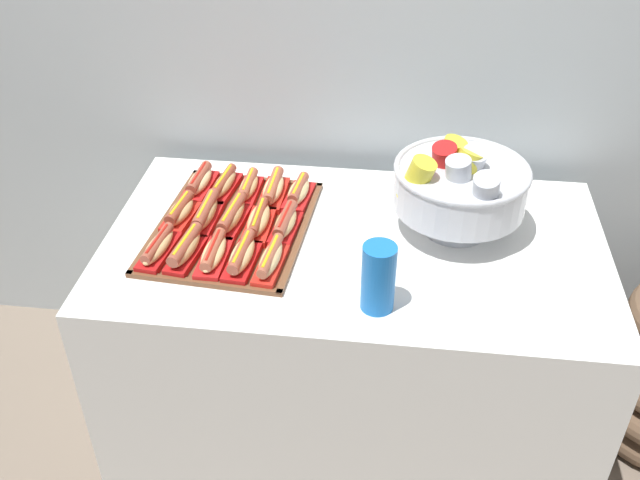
{
  "coord_description": "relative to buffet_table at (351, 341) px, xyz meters",
  "views": [
    {
      "loc": [
        0.1,
        -1.57,
        1.91
      ],
      "look_at": [
        -0.09,
        -0.03,
        0.79
      ],
      "focal_mm": 40.39,
      "sensor_mm": 36.0,
      "label": 1
    }
  ],
  "objects": [
    {
      "name": "hot_dog_11",
      "position": [
        -0.4,
        0.19,
        0.4
      ],
      "size": [
        0.08,
        0.19,
        0.06
      ],
      "color": "red",
      "rests_on": "serving_tray"
    },
    {
      "name": "serving_tray",
      "position": [
        -0.34,
        0.02,
        0.37
      ],
      "size": [
        0.44,
        0.55,
        0.01
      ],
      "color": "brown",
      "rests_on": "buffet_table"
    },
    {
      "name": "hot_dog_3",
      "position": [
        -0.28,
        -0.15,
        0.4
      ],
      "size": [
        0.08,
        0.18,
        0.06
      ],
      "color": "#B21414",
      "rests_on": "serving_tray"
    },
    {
      "name": "cup_stack",
      "position": [
        0.07,
        -0.26,
        0.46
      ],
      "size": [
        0.08,
        0.08,
        0.18
      ],
      "color": "blue",
      "rests_on": "buffet_table"
    },
    {
      "name": "buffet_table",
      "position": [
        0.0,
        0.0,
        0.0
      ],
      "size": [
        1.35,
        0.77,
        0.77
      ],
      "color": "white",
      "rests_on": "ground_plane"
    },
    {
      "name": "hot_dog_12",
      "position": [
        -0.33,
        0.19,
        0.4
      ],
      "size": [
        0.06,
        0.16,
        0.06
      ],
      "color": "red",
      "rests_on": "serving_tray"
    },
    {
      "name": "hot_dog_13",
      "position": [
        -0.25,
        0.18,
        0.4
      ],
      "size": [
        0.07,
        0.18,
        0.06
      ],
      "color": "red",
      "rests_on": "serving_tray"
    },
    {
      "name": "punch_bowl",
      "position": [
        0.27,
        0.09,
        0.51
      ],
      "size": [
        0.36,
        0.36,
        0.25
      ],
      "color": "silver",
      "rests_on": "buffet_table"
    },
    {
      "name": "hot_dog_10",
      "position": [
        -0.48,
        0.2,
        0.4
      ],
      "size": [
        0.08,
        0.18,
        0.06
      ],
      "color": "red",
      "rests_on": "serving_tray"
    },
    {
      "name": "hot_dog_1",
      "position": [
        -0.43,
        -0.14,
        0.4
      ],
      "size": [
        0.08,
        0.18,
        0.06
      ],
      "color": "#B21414",
      "rests_on": "serving_tray"
    },
    {
      "name": "hot_dog_2",
      "position": [
        -0.35,
        -0.14,
        0.4
      ],
      "size": [
        0.07,
        0.18,
        0.06
      ],
      "color": "red",
      "rests_on": "serving_tray"
    },
    {
      "name": "hot_dog_8",
      "position": [
        -0.26,
        0.02,
        0.4
      ],
      "size": [
        0.07,
        0.18,
        0.06
      ],
      "color": "red",
      "rests_on": "serving_tray"
    },
    {
      "name": "hot_dog_6",
      "position": [
        -0.41,
        0.03,
        0.41
      ],
      "size": [
        0.06,
        0.18,
        0.07
      ],
      "color": "red",
      "rests_on": "serving_tray"
    },
    {
      "name": "hot_dog_14",
      "position": [
        -0.18,
        0.17,
        0.4
      ],
      "size": [
        0.08,
        0.16,
        0.06
      ],
      "color": "red",
      "rests_on": "serving_tray"
    },
    {
      "name": "ground_plane",
      "position": [
        0.0,
        0.0,
        -0.41
      ],
      "size": [
        10.0,
        10.0,
        0.0
      ],
      "primitive_type": "plane",
      "color": "#7A6B5B"
    },
    {
      "name": "hot_dog_0",
      "position": [
        -0.5,
        -0.13,
        0.4
      ],
      "size": [
        0.08,
        0.18,
        0.06
      ],
      "color": "#B21414",
      "rests_on": "serving_tray"
    },
    {
      "name": "hot_dog_9",
      "position": [
        -0.19,
        0.01,
        0.4
      ],
      "size": [
        0.08,
        0.16,
        0.06
      ],
      "color": "#B21414",
      "rests_on": "serving_tray"
    },
    {
      "name": "hot_dog_7",
      "position": [
        -0.34,
        0.02,
        0.41
      ],
      "size": [
        0.08,
        0.18,
        0.07
      ],
      "color": "red",
      "rests_on": "serving_tray"
    },
    {
      "name": "hot_dog_5",
      "position": [
        -0.49,
        0.03,
        0.4
      ],
      "size": [
        0.09,
        0.16,
        0.06
      ],
      "color": "red",
      "rests_on": "serving_tray"
    },
    {
      "name": "hot_dog_4",
      "position": [
        -0.2,
        -0.15,
        0.4
      ],
      "size": [
        0.07,
        0.18,
        0.06
      ],
      "color": "red",
      "rests_on": "serving_tray"
    }
  ]
}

